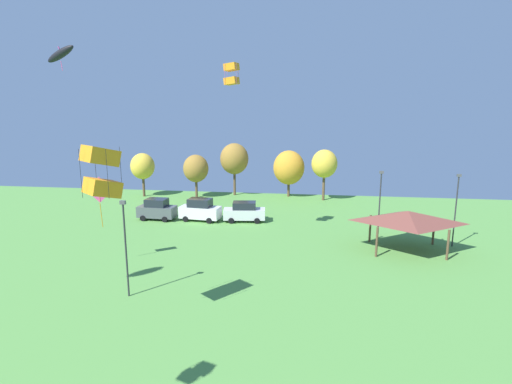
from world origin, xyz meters
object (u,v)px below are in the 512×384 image
at_px(treeline_tree_3, 289,168).
at_px(treeline_tree_4, 324,164).
at_px(kite_flying_3, 101,172).
at_px(kite_flying_6, 100,192).
at_px(treeline_tree_2, 234,159).
at_px(treeline_tree_0, 143,166).
at_px(light_post_1, 126,244).
at_px(parked_car_third_from_left, 244,212).
at_px(light_post_0, 379,205).
at_px(kite_flying_4, 61,54).
at_px(park_pavilion, 408,217).
at_px(light_post_2, 456,206).
at_px(parked_car_second_from_left, 200,210).
at_px(treeline_tree_1, 196,169).
at_px(parked_car_leftmost, 157,209).
at_px(kite_flying_7, 232,74).

height_order(treeline_tree_3, treeline_tree_4, treeline_tree_4).
distance_m(kite_flying_3, kite_flying_6, 11.31).
bearing_deg(treeline_tree_2, treeline_tree_0, -168.03).
bearing_deg(light_post_1, parked_car_third_from_left, 76.53).
bearing_deg(light_post_0, kite_flying_3, -134.43).
distance_m(kite_flying_4, park_pavilion, 32.96).
distance_m(parked_car_third_from_left, light_post_1, 19.96).
bearing_deg(light_post_2, kite_flying_6, -163.60).
bearing_deg(treeline_tree_0, parked_car_second_from_left, -44.99).
xyz_separation_m(park_pavilion, treeline_tree_1, (-24.70, 19.10, 1.09)).
relative_size(park_pavilion, treeline_tree_2, 0.97).
distance_m(parked_car_leftmost, treeline_tree_1, 12.65).
xyz_separation_m(parked_car_third_from_left, treeline_tree_0, (-16.74, 11.45, 3.26)).
xyz_separation_m(kite_flying_4, treeline_tree_3, (18.16, 24.06, -12.69)).
bearing_deg(light_post_2, parked_car_second_from_left, 167.93).
height_order(kite_flying_6, treeline_tree_3, kite_flying_6).
xyz_separation_m(kite_flying_7, light_post_1, (-4.93, -11.24, -11.57)).
xyz_separation_m(treeline_tree_2, treeline_tree_4, (12.89, -1.78, -0.28)).
xyz_separation_m(kite_flying_6, treeline_tree_0, (-7.77, 25.72, -1.63)).
bearing_deg(park_pavilion, treeline_tree_0, 149.94).
bearing_deg(kite_flying_4, light_post_0, 7.05).
xyz_separation_m(kite_flying_4, kite_flying_7, (14.38, 1.81, -1.66)).
height_order(kite_flying_4, treeline_tree_1, kite_flying_4).
bearing_deg(parked_car_leftmost, light_post_0, -11.27).
height_order(light_post_1, treeline_tree_4, treeline_tree_4).
bearing_deg(treeline_tree_0, kite_flying_3, -69.25).
bearing_deg(kite_flying_6, light_post_1, -48.76).
height_order(park_pavilion, treeline_tree_0, treeline_tree_0).
relative_size(kite_flying_3, kite_flying_4, 0.87).
height_order(kite_flying_6, treeline_tree_2, treeline_tree_2).
xyz_separation_m(treeline_tree_2, treeline_tree_3, (7.94, 0.07, -1.14)).
distance_m(parked_car_leftmost, treeline_tree_0, 14.09).
xyz_separation_m(kite_flying_3, parked_car_second_from_left, (-1.57, 23.36, -7.83)).
distance_m(treeline_tree_0, treeline_tree_3, 21.02).
distance_m(parked_car_third_from_left, park_pavilion, 17.51).
bearing_deg(treeline_tree_2, park_pavilion, -47.70).
bearing_deg(park_pavilion, parked_car_third_from_left, 154.96).
bearing_deg(parked_car_second_from_left, light_post_0, -11.56).
relative_size(kite_flying_3, treeline_tree_3, 0.42).
bearing_deg(light_post_0, light_post_2, 6.19).
distance_m(parked_car_leftmost, park_pavilion, 26.74).
relative_size(kite_flying_6, treeline_tree_3, 0.61).
height_order(parked_car_second_from_left, light_post_1, light_post_1).
xyz_separation_m(parked_car_second_from_left, treeline_tree_0, (-11.73, 11.73, 3.14)).
height_order(treeline_tree_0, treeline_tree_3, treeline_tree_3).
distance_m(park_pavilion, light_post_1, 23.60).
bearing_deg(parked_car_third_from_left, kite_flying_6, -129.05).
distance_m(parked_car_second_from_left, treeline_tree_4, 19.32).
xyz_separation_m(kite_flying_6, park_pavilion, (24.74, 6.91, -2.93)).
xyz_separation_m(light_post_0, treeline_tree_2, (-17.29, 20.60, 1.47)).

